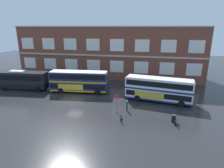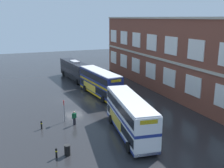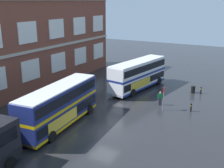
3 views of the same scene
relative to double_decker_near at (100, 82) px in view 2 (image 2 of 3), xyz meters
name	(u,v)px [view 2 (image 2 of 3)]	position (x,y,z in m)	size (l,w,h in m)	color
ground_plane	(86,98)	(0.84, -2.62, -2.15)	(120.00, 120.00, 0.00)	#232326
brick_terminal_building	(181,56)	(2.89, 13.36, 3.92)	(44.73, 8.19, 12.43)	brown
double_decker_near	(100,82)	(0.00, 0.00, 0.00)	(11.20, 3.67, 4.07)	navy
double_decker_middle	(130,115)	(14.94, -1.90, 0.00)	(11.26, 4.20, 4.07)	silver
touring_coach	(75,70)	(-12.66, -0.85, -0.24)	(12.18, 3.74, 3.80)	black
waiting_passenger	(74,117)	(10.28, -6.86, -1.22)	(0.36, 0.63, 1.70)	black
bus_stand_flag	(64,109)	(8.87, -7.74, -0.51)	(0.44, 0.10, 2.70)	slate
station_litter_bin	(67,150)	(16.89, -9.19, -1.63)	(0.60, 0.60, 1.03)	black
safety_bollard_west	(56,153)	(17.02, -10.22, -1.66)	(0.19, 0.19, 0.95)	black
safety_bollard_east	(41,125)	(10.04, -10.62, -1.66)	(0.19, 0.19, 0.95)	black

